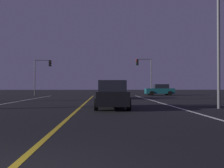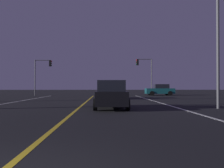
% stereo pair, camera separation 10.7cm
% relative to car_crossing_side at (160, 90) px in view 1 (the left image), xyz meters
% --- Properties ---
extents(lane_edge_right, '(0.16, 38.92, 0.01)m').
position_rel_car_crossing_side_xyz_m(lane_edge_right, '(-3.89, -20.62, -0.82)').
color(lane_edge_right, silver).
rests_on(lane_edge_right, ground).
extents(lane_center_divider, '(0.16, 38.92, 0.01)m').
position_rel_car_crossing_side_xyz_m(lane_center_divider, '(-10.05, -20.62, -0.82)').
color(lane_center_divider, gold).
rests_on(lane_center_divider, ground).
extents(car_crossing_side, '(4.30, 2.02, 1.70)m').
position_rel_car_crossing_side_xyz_m(car_crossing_side, '(0.00, 0.00, 0.00)').
color(car_crossing_side, black).
rests_on(car_crossing_side, ground).
extents(car_ahead_far, '(2.02, 4.30, 1.70)m').
position_rel_car_crossing_side_xyz_m(car_ahead_far, '(-7.64, -9.71, 0.00)').
color(car_ahead_far, black).
rests_on(car_ahead_far, ground).
extents(car_lead_same_lane, '(2.02, 4.30, 1.70)m').
position_rel_car_crossing_side_xyz_m(car_lead_same_lane, '(-8.07, -22.29, 0.00)').
color(car_lead_same_lane, black).
rests_on(car_lead_same_lane, ground).
extents(traffic_light_near_right, '(2.41, 0.36, 5.47)m').
position_rel_car_crossing_side_xyz_m(traffic_light_near_right, '(-2.51, -0.66, 3.20)').
color(traffic_light_near_right, '#4C4C51').
rests_on(traffic_light_near_right, ground).
extents(traffic_light_near_left, '(2.55, 0.36, 5.27)m').
position_rel_car_crossing_side_xyz_m(traffic_light_near_left, '(-17.51, -0.66, 3.07)').
color(traffic_light_near_left, '#4C4C51').
rests_on(traffic_light_near_left, ground).
extents(street_lamp_right_near, '(2.38, 0.44, 7.08)m').
position_rel_car_crossing_side_xyz_m(street_lamp_right_near, '(-2.19, -22.58, 3.77)').
color(street_lamp_right_near, '#4C4C51').
rests_on(street_lamp_right_near, ground).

